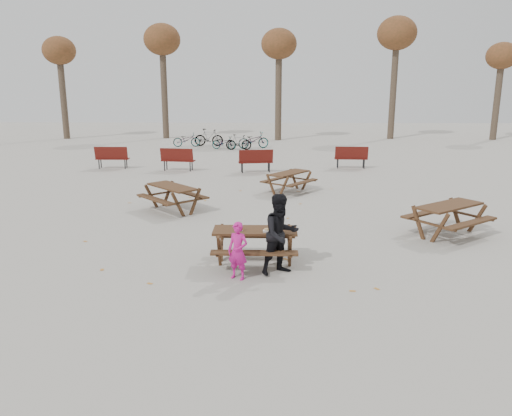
{
  "coord_description": "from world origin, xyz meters",
  "views": [
    {
      "loc": [
        0.25,
        -10.29,
        3.83
      ],
      "look_at": [
        0.0,
        1.0,
        1.0
      ],
      "focal_mm": 35.0,
      "sensor_mm": 36.0,
      "label": 1
    }
  ],
  "objects_px": {
    "food_tray": "(267,231)",
    "soda_bottle": "(241,228)",
    "picnic_table_east": "(448,220)",
    "main_picnic_table": "(255,238)",
    "picnic_table_north": "(173,198)",
    "child": "(238,251)",
    "picnic_table_far": "(289,182)",
    "adult": "(281,234)"
  },
  "relations": [
    {
      "from": "picnic_table_east",
      "to": "soda_bottle",
      "type": "bearing_deg",
      "value": 167.75
    },
    {
      "from": "food_tray",
      "to": "adult",
      "type": "xyz_separation_m",
      "value": [
        0.28,
        -0.38,
        0.05
      ]
    },
    {
      "from": "main_picnic_table",
      "to": "child",
      "type": "bearing_deg",
      "value": -109.9
    },
    {
      "from": "main_picnic_table",
      "to": "picnic_table_east",
      "type": "height_order",
      "value": "picnic_table_east"
    },
    {
      "from": "food_tray",
      "to": "picnic_table_east",
      "type": "bearing_deg",
      "value": 26.99
    },
    {
      "from": "main_picnic_table",
      "to": "picnic_table_north",
      "type": "distance_m",
      "value": 5.29
    },
    {
      "from": "food_tray",
      "to": "child",
      "type": "bearing_deg",
      "value": -129.85
    },
    {
      "from": "soda_bottle",
      "to": "picnic_table_north",
      "type": "bearing_deg",
      "value": 116.65
    },
    {
      "from": "adult",
      "to": "picnic_table_far",
      "type": "xyz_separation_m",
      "value": [
        0.51,
        7.94,
        -0.48
      ]
    },
    {
      "from": "picnic_table_east",
      "to": "picnic_table_north",
      "type": "height_order",
      "value": "picnic_table_east"
    },
    {
      "from": "food_tray",
      "to": "picnic_table_east",
      "type": "relative_size",
      "value": 0.09
    },
    {
      "from": "adult",
      "to": "picnic_table_east",
      "type": "xyz_separation_m",
      "value": [
        4.39,
        2.75,
        -0.43
      ]
    },
    {
      "from": "child",
      "to": "picnic_table_east",
      "type": "bearing_deg",
      "value": 55.14
    },
    {
      "from": "soda_bottle",
      "to": "picnic_table_east",
      "type": "height_order",
      "value": "soda_bottle"
    },
    {
      "from": "main_picnic_table",
      "to": "picnic_table_north",
      "type": "height_order",
      "value": "picnic_table_north"
    },
    {
      "from": "food_tray",
      "to": "picnic_table_north",
      "type": "bearing_deg",
      "value": 121.42
    },
    {
      "from": "adult",
      "to": "picnic_table_north",
      "type": "xyz_separation_m",
      "value": [
        -3.19,
        5.14,
        -0.45
      ]
    },
    {
      "from": "main_picnic_table",
      "to": "soda_bottle",
      "type": "bearing_deg",
      "value": -156.24
    },
    {
      "from": "soda_bottle",
      "to": "picnic_table_east",
      "type": "xyz_separation_m",
      "value": [
        5.21,
        2.32,
        -0.44
      ]
    },
    {
      "from": "soda_bottle",
      "to": "picnic_table_north",
      "type": "xyz_separation_m",
      "value": [
        -2.36,
        4.7,
        -0.45
      ]
    },
    {
      "from": "food_tray",
      "to": "soda_bottle",
      "type": "distance_m",
      "value": 0.55
    },
    {
      "from": "picnic_table_east",
      "to": "picnic_table_far",
      "type": "relative_size",
      "value": 1.12
    },
    {
      "from": "main_picnic_table",
      "to": "food_tray",
      "type": "xyz_separation_m",
      "value": [
        0.26,
        -0.18,
        0.21
      ]
    },
    {
      "from": "child",
      "to": "picnic_table_far",
      "type": "xyz_separation_m",
      "value": [
        1.37,
        8.26,
        -0.22
      ]
    },
    {
      "from": "soda_bottle",
      "to": "child",
      "type": "distance_m",
      "value": 0.8
    },
    {
      "from": "soda_bottle",
      "to": "child",
      "type": "height_order",
      "value": "child"
    },
    {
      "from": "soda_bottle",
      "to": "picnic_table_far",
      "type": "relative_size",
      "value": 0.1
    },
    {
      "from": "soda_bottle",
      "to": "adult",
      "type": "bearing_deg",
      "value": -27.76
    },
    {
      "from": "food_tray",
      "to": "child",
      "type": "height_order",
      "value": "child"
    },
    {
      "from": "soda_bottle",
      "to": "child",
      "type": "xyz_separation_m",
      "value": [
        -0.03,
        -0.76,
        -0.26
      ]
    },
    {
      "from": "picnic_table_far",
      "to": "soda_bottle",
      "type": "bearing_deg",
      "value": -152.01
    },
    {
      "from": "child",
      "to": "picnic_table_north",
      "type": "xyz_separation_m",
      "value": [
        -2.33,
        5.46,
        -0.2
      ]
    },
    {
      "from": "child",
      "to": "adult",
      "type": "xyz_separation_m",
      "value": [
        0.86,
        0.32,
        0.25
      ]
    },
    {
      "from": "soda_bottle",
      "to": "adult",
      "type": "distance_m",
      "value": 0.93
    },
    {
      "from": "child",
      "to": "picnic_table_far",
      "type": "relative_size",
      "value": 0.69
    },
    {
      "from": "food_tray",
      "to": "adult",
      "type": "bearing_deg",
      "value": -53.69
    },
    {
      "from": "adult",
      "to": "picnic_table_north",
      "type": "relative_size",
      "value": 0.92
    },
    {
      "from": "main_picnic_table",
      "to": "food_tray",
      "type": "bearing_deg",
      "value": -34.5
    },
    {
      "from": "food_tray",
      "to": "child",
      "type": "xyz_separation_m",
      "value": [
        -0.58,
        -0.7,
        -0.2
      ]
    },
    {
      "from": "main_picnic_table",
      "to": "soda_bottle",
      "type": "relative_size",
      "value": 10.59
    },
    {
      "from": "child",
      "to": "picnic_table_north",
      "type": "distance_m",
      "value": 5.94
    },
    {
      "from": "food_tray",
      "to": "picnic_table_north",
      "type": "distance_m",
      "value": 5.59
    }
  ]
}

